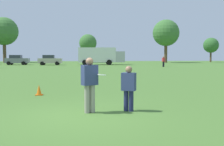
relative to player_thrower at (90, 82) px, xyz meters
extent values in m
plane|color=#47702D|center=(-0.21, -0.35, -1.00)|extent=(141.78, 141.78, 0.00)
cylinder|color=gray|center=(-0.08, -0.04, -0.55)|extent=(0.17, 0.17, 0.89)
cylinder|color=gray|center=(0.08, 0.04, -0.55)|extent=(0.17, 0.17, 0.89)
cube|color=navy|center=(0.00, 0.00, 0.21)|extent=(0.56, 0.47, 0.64)
sphere|color=#8C664C|center=(0.00, 0.00, 0.65)|extent=(0.24, 0.24, 0.24)
cylinder|color=#1E234C|center=(1.36, 0.07, -0.66)|extent=(0.16, 0.16, 0.69)
cylinder|color=#1E234C|center=(1.20, 0.14, -0.66)|extent=(0.16, 0.16, 0.69)
cube|color=navy|center=(1.28, 0.10, -0.02)|extent=(0.52, 0.43, 0.59)
sphere|color=#8C664C|center=(1.28, 0.10, 0.38)|extent=(0.23, 0.23, 0.23)
cylinder|color=white|center=(0.39, -0.11, 0.23)|extent=(0.27, 0.27, 0.06)
cube|color=#D8590C|center=(-2.28, 3.97, -0.98)|extent=(0.32, 0.32, 0.03)
cone|color=orange|center=(-2.28, 3.97, -0.74)|extent=(0.24, 0.24, 0.45)
cube|color=slate|center=(-12.81, 42.46, -0.22)|extent=(4.21, 1.81, 0.90)
cube|color=#2D333D|center=(-13.06, 42.46, 0.50)|extent=(2.01, 1.65, 0.64)
cylinder|color=black|center=(-11.51, 43.46, -0.67)|extent=(0.66, 0.22, 0.66)
cylinder|color=black|center=(-11.52, 41.46, -0.67)|extent=(0.66, 0.22, 0.66)
cylinder|color=black|center=(-14.11, 43.46, -0.67)|extent=(0.66, 0.22, 0.66)
cylinder|color=black|center=(-14.12, 41.47, -0.67)|extent=(0.66, 0.22, 0.66)
cube|color=#B7AD99|center=(-6.63, 40.94, -0.22)|extent=(4.21, 1.81, 0.90)
cube|color=#2D333D|center=(-6.88, 40.94, 0.50)|extent=(2.01, 1.65, 0.64)
cylinder|color=black|center=(-5.33, 41.94, -0.67)|extent=(0.66, 0.22, 0.66)
cylinder|color=black|center=(-5.33, 39.94, -0.67)|extent=(0.66, 0.22, 0.66)
cylinder|color=black|center=(-7.93, 41.94, -0.67)|extent=(0.66, 0.22, 0.66)
cylinder|color=black|center=(-7.94, 39.95, -0.67)|extent=(0.66, 0.22, 0.66)
cube|color=white|center=(1.84, 41.32, 0.83)|extent=(6.81, 2.52, 2.70)
cube|color=#B2B2B7|center=(6.04, 41.31, 0.48)|extent=(1.81, 2.31, 2.00)
cylinder|color=black|center=(4.06, 42.68, -0.52)|extent=(0.96, 0.28, 0.96)
cylinder|color=black|center=(4.05, 39.94, -0.52)|extent=(0.96, 0.28, 0.96)
cylinder|color=black|center=(-0.36, 42.70, -0.52)|extent=(0.96, 0.28, 0.96)
cylinder|color=black|center=(-0.37, 39.96, -0.52)|extent=(0.96, 0.28, 0.96)
cylinder|color=black|center=(11.77, 31.72, -0.59)|extent=(0.15, 0.15, 0.82)
cylinder|color=black|center=(11.61, 31.65, -0.59)|extent=(0.15, 0.15, 0.82)
cube|color=red|center=(11.69, 31.68, 0.11)|extent=(0.51, 0.42, 0.58)
sphere|color=#8C664C|center=(11.69, 31.68, 0.51)|extent=(0.22, 0.22, 0.22)
cylinder|color=brown|center=(-19.44, 57.45, 1.30)|extent=(0.77, 0.77, 4.61)
sphere|color=#3D7033|center=(-19.44, 57.45, 6.41)|extent=(6.58, 6.58, 6.58)
cylinder|color=brown|center=(0.29, 55.71, 0.45)|extent=(0.48, 0.48, 2.90)
sphere|color=#3D7033|center=(0.29, 55.71, 3.66)|extent=(4.14, 4.14, 4.14)
cylinder|color=brown|center=(18.57, 53.43, 1.18)|extent=(0.73, 0.73, 4.35)
sphere|color=#3D7033|center=(18.57, 53.43, 6.00)|extent=(6.22, 6.22, 6.22)
cylinder|color=brown|center=(30.85, 55.93, 0.32)|extent=(0.44, 0.44, 2.63)
sphere|color=#33662D|center=(30.85, 55.93, 3.23)|extent=(3.76, 3.76, 3.76)
camera|label=1|loc=(-0.10, -8.57, 0.86)|focal=43.07mm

